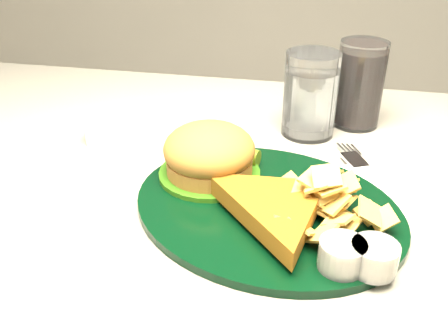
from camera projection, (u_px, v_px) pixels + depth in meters
The scene contains 5 objects.
dinner_plate at pixel (268, 185), 0.59m from camera, with size 0.33×0.28×0.08m, color black, non-canonical shape.
water_glass at pixel (310, 95), 0.76m from camera, with size 0.08×0.08×0.13m, color silver.
cola_glass at pixel (360, 84), 0.79m from camera, with size 0.07×0.07×0.14m, color black.
fork_napkin at pixel (351, 191), 0.63m from camera, with size 0.15×0.19×0.01m, color white, non-canonical shape.
ramekin at pixel (100, 133), 0.76m from camera, with size 0.05×0.05×0.03m, color white.
Camera 1 is at (0.13, -0.56, 1.10)m, focal length 40.00 mm.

